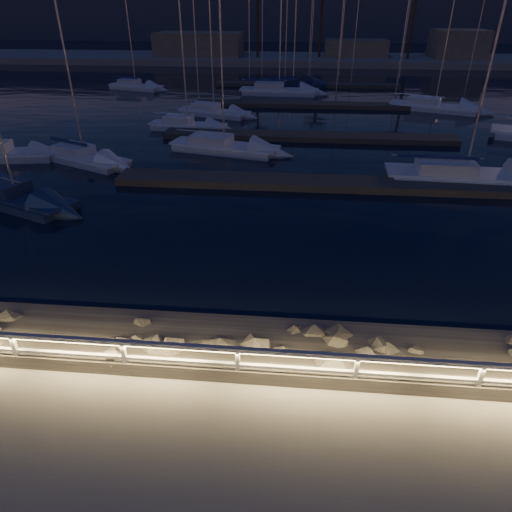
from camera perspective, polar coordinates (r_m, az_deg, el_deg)
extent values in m
plane|color=gray|center=(12.35, 7.36, -15.61)|extent=(400.00, 400.00, 0.00)
cube|color=gray|center=(10.81, 7.60, -25.39)|extent=(240.00, 5.00, 0.20)
cube|color=slate|center=(13.65, 7.16, -12.05)|extent=(240.00, 3.45, 1.29)
plane|color=black|center=(89.23, 6.29, 23.32)|extent=(320.00, 320.00, 0.00)
plane|color=black|center=(13.22, 7.01, -19.29)|extent=(400.00, 400.00, 0.00)
cube|color=silver|center=(14.02, -27.84, -10.35)|extent=(0.11, 0.11, 1.00)
cube|color=silver|center=(12.73, -16.12, -12.06)|extent=(0.11, 0.11, 1.00)
cube|color=silver|center=(12.05, -2.29, -13.41)|extent=(0.11, 0.11, 1.00)
cube|color=silver|center=(12.10, 12.39, -14.02)|extent=(0.11, 0.11, 1.00)
cube|color=silver|center=(12.87, 26.13, -13.80)|extent=(0.11, 0.11, 1.00)
cube|color=silver|center=(11.67, 7.68, -12.13)|extent=(44.00, 0.12, 0.12)
cube|color=silver|center=(12.00, 7.51, -13.92)|extent=(44.00, 0.09, 0.09)
cube|color=#FFDE72|center=(11.70, 7.65, -12.49)|extent=(44.00, 0.04, 0.03)
sphere|color=slate|center=(12.53, 11.00, -14.83)|extent=(0.70, 0.70, 0.70)
sphere|color=slate|center=(14.12, 24.95, -12.63)|extent=(0.96, 0.96, 0.96)
sphere|color=slate|center=(12.83, 13.08, -14.18)|extent=(0.99, 0.99, 0.99)
cube|color=#504A42|center=(26.37, 6.65, 9.09)|extent=(22.00, 2.00, 0.40)
cube|color=#504A42|center=(35.92, 6.52, 14.61)|extent=(22.00, 2.00, 0.40)
cube|color=#504A42|center=(47.62, 6.43, 18.28)|extent=(22.00, 2.00, 0.40)
cube|color=#504A42|center=(59.45, 6.38, 20.50)|extent=(22.00, 2.00, 0.40)
cube|color=gray|center=(83.22, 6.32, 23.17)|extent=(160.00, 14.00, 1.20)
cube|color=gray|center=(84.81, -7.08, 24.60)|extent=(14.00, 8.00, 4.00)
cube|color=gray|center=(84.52, 12.31, 23.85)|extent=(10.00, 6.00, 3.00)
cube|color=gray|center=(86.60, 23.89, 22.86)|extent=(8.00, 7.00, 4.60)
cylinder|color=#4A3B22|center=(81.13, 0.21, 27.31)|extent=(0.44, 0.44, 10.50)
cylinder|color=#4A3B22|center=(81.87, 8.10, 26.55)|extent=(0.44, 0.44, 9.00)
cylinder|color=#4A3B22|center=(82.49, 19.07, 26.30)|extent=(0.44, 0.44, 11.50)
cube|color=#374055|center=(138.82, 6.35, 27.37)|extent=(220.00, 30.00, 14.00)
cube|color=#374055|center=(160.14, -18.49, 27.20)|extent=(120.00, 25.00, 18.00)
cube|color=silver|center=(35.11, -28.79, 10.79)|extent=(6.62, 3.03, 0.54)
cube|color=silver|center=(35.02, -28.92, 11.31)|extent=(7.10, 2.80, 0.15)
cube|color=#1A284E|center=(26.84, -27.64, 6.10)|extent=(6.94, 4.56, 0.51)
cube|color=#1A284E|center=(26.73, -27.80, 6.74)|extent=(7.32, 4.46, 0.14)
cube|color=#1A284E|center=(27.36, -29.10, 7.63)|extent=(3.00, 2.51, 0.61)
cube|color=silver|center=(29.43, 24.50, 8.70)|extent=(8.30, 3.18, 0.59)
cube|color=silver|center=(29.32, 24.65, 9.38)|extent=(8.96, 2.81, 0.16)
cube|color=silver|center=(28.91, 22.63, 10.33)|extent=(3.28, 2.22, 0.70)
cylinder|color=#AFAFB4|center=(28.02, 27.94, 23.20)|extent=(0.13, 0.13, 14.17)
cylinder|color=#AFAFB4|center=(28.63, 21.73, 11.47)|extent=(5.10, 0.38, 0.09)
cube|color=silver|center=(38.88, -8.48, 15.55)|extent=(5.99, 2.70, 0.49)
cube|color=silver|center=(38.80, -8.52, 16.00)|extent=(6.43, 2.48, 0.13)
cube|color=silver|center=(39.03, -9.70, 16.46)|extent=(2.42, 1.74, 0.58)
cylinder|color=#AFAFB4|center=(37.97, -9.13, 23.50)|extent=(0.11, 0.11, 10.03)
cylinder|color=#AFAFB4|center=(39.09, -10.32, 17.09)|extent=(3.59, 0.57, 0.07)
cube|color=silver|center=(32.22, -20.58, 11.12)|extent=(6.48, 4.48, 0.48)
cube|color=silver|center=(32.13, -20.68, 11.64)|extent=(6.81, 4.42, 0.13)
cube|color=silver|center=(32.70, -21.78, 12.29)|extent=(2.83, 2.42, 0.57)
cylinder|color=#AFAFB4|center=(31.08, -22.55, 21.19)|extent=(0.11, 0.11, 10.74)
cylinder|color=#AFAFB4|center=(32.92, -22.41, 13.08)|extent=(3.53, 1.69, 0.07)
cube|color=silver|center=(32.67, -3.95, 13.14)|extent=(7.39, 3.93, 0.51)
cube|color=silver|center=(32.58, -3.97, 13.68)|extent=(7.88, 3.73, 0.14)
cube|color=silver|center=(32.87, -5.61, 14.34)|extent=(3.07, 2.35, 0.60)
cylinder|color=#AFAFB4|center=(31.47, -4.39, 24.61)|extent=(0.11, 0.11, 12.21)
cylinder|color=#AFAFB4|center=(32.96, -6.46, 15.16)|extent=(4.29, 1.10, 0.07)
cube|color=silver|center=(58.81, -14.74, 19.63)|extent=(6.44, 3.67, 0.52)
cube|color=silver|center=(58.76, -14.79, 19.94)|extent=(6.84, 3.51, 0.14)
cube|color=silver|center=(59.20, -15.55, 20.24)|extent=(2.71, 2.13, 0.61)
cylinder|color=#AFAFB4|center=(58.19, -15.52, 25.16)|extent=(0.11, 0.11, 10.61)
cylinder|color=#AFAFB4|center=(59.39, -15.96, 20.68)|extent=(3.69, 1.14, 0.08)
cube|color=silver|center=(43.66, -5.25, 17.25)|extent=(6.47, 3.79, 0.48)
cube|color=silver|center=(43.59, -5.27, 17.65)|extent=(6.86, 3.65, 0.13)
cube|color=silver|center=(43.93, -6.32, 18.09)|extent=(2.74, 2.18, 0.57)
cylinder|color=#AFAFB4|center=(42.83, -5.63, 24.75)|extent=(0.10, 0.10, 10.65)
cylinder|color=#AFAFB4|center=(44.05, -6.87, 18.67)|extent=(3.68, 1.22, 0.07)
cube|color=#1A284E|center=(57.80, 4.65, 20.27)|extent=(7.62, 5.24, 0.52)
cube|color=#1A284E|center=(57.74, 4.66, 20.60)|extent=(8.02, 5.16, 0.14)
cube|color=#1A284E|center=(57.30, 3.68, 20.90)|extent=(3.33, 2.83, 0.62)
cylinder|color=#AFAFB4|center=(57.12, 4.95, 26.96)|extent=(0.11, 0.11, 12.63)
cylinder|color=#AFAFB4|center=(57.04, 3.20, 21.36)|extent=(4.17, 1.97, 0.08)
cube|color=silver|center=(48.78, 21.37, 16.76)|extent=(7.99, 5.23, 0.51)
cube|color=silver|center=(48.72, 21.44, 17.13)|extent=(8.43, 5.12, 0.14)
cube|color=silver|center=(48.80, 20.25, 17.74)|extent=(3.45, 2.88, 0.60)
cylinder|color=#AFAFB4|center=(47.96, 23.02, 24.87)|extent=(0.11, 0.11, 13.19)
cylinder|color=#AFAFB4|center=(48.80, 19.71, 18.39)|extent=(4.42, 1.88, 0.07)
cube|color=silver|center=(53.92, 2.90, 19.66)|extent=(8.11, 3.14, 0.62)
cube|color=silver|center=(53.86, 2.91, 20.08)|extent=(8.75, 2.78, 0.17)
cube|color=silver|center=(53.92, 1.67, 20.54)|extent=(3.21, 2.18, 0.73)
cylinder|color=#AFAFB4|center=(53.17, 3.12, 27.57)|extent=(0.14, 0.14, 13.83)
cylinder|color=#AFAFB4|center=(53.91, 1.06, 21.15)|extent=(4.98, 0.39, 0.09)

